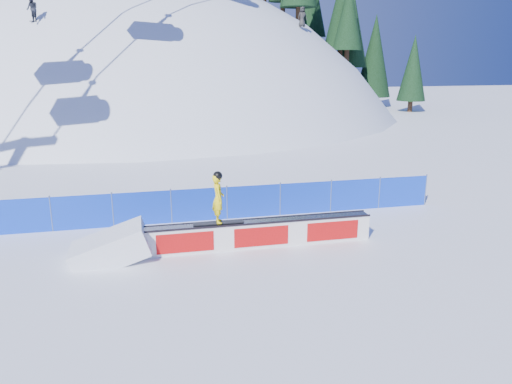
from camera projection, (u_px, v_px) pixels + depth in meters
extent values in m
plane|color=white|center=(146.00, 278.00, 13.34)|extent=(160.00, 160.00, 0.00)
sphere|color=silver|center=(149.00, 270.00, 57.55)|extent=(64.00, 64.00, 64.00)
cylinder|color=#372216|center=(262.00, 3.00, 54.39)|extent=(0.50, 0.50, 1.40)
cylinder|color=#372216|center=(295.00, 13.00, 50.67)|extent=(0.50, 0.50, 1.40)
cylinder|color=#372216|center=(309.00, 26.00, 52.84)|extent=(0.50, 0.50, 1.40)
cylinder|color=#372216|center=(330.00, 39.00, 51.23)|extent=(0.50, 0.50, 1.40)
cone|color=black|center=(331.00, 0.00, 50.27)|extent=(2.71, 2.71, 6.16)
cylinder|color=#372216|center=(325.00, 54.00, 58.41)|extent=(0.50, 0.50, 1.40)
cone|color=black|center=(326.00, 7.00, 57.04)|extent=(4.08, 4.08, 9.27)
cylinder|color=#372216|center=(354.00, 64.00, 52.85)|extent=(0.50, 0.50, 1.40)
cone|color=black|center=(357.00, 11.00, 51.45)|extent=(4.18, 4.18, 9.51)
cylinder|color=#372216|center=(352.00, 86.00, 59.57)|extent=(0.50, 0.50, 1.40)
cone|color=black|center=(354.00, 48.00, 58.42)|extent=(3.35, 3.35, 7.61)
cylinder|color=#372216|center=(380.00, 104.00, 56.55)|extent=(0.50, 0.50, 1.40)
cone|color=black|center=(383.00, 61.00, 55.31)|extent=(3.65, 3.65, 8.30)
cylinder|color=#372216|center=(383.00, 103.00, 57.17)|extent=(0.50, 0.50, 1.40)
cone|color=black|center=(385.00, 68.00, 56.13)|extent=(2.96, 2.96, 6.72)
cylinder|color=#372216|center=(398.00, 104.00, 56.19)|extent=(0.50, 0.50, 1.40)
cone|color=black|center=(401.00, 71.00, 55.25)|extent=(2.64, 2.64, 6.00)
cube|color=#0F38C6|center=(142.00, 209.00, 17.42)|extent=(22.00, 0.03, 1.20)
cylinder|color=#44557B|center=(51.00, 213.00, 16.75)|extent=(0.05, 0.05, 1.30)
cylinder|color=#44557B|center=(113.00, 209.00, 17.19)|extent=(0.05, 0.05, 1.30)
cylinder|color=#44557B|center=(171.00, 205.00, 17.62)|extent=(0.05, 0.05, 1.30)
cylinder|color=#44557B|center=(227.00, 202.00, 18.06)|extent=(0.05, 0.05, 1.30)
cylinder|color=#44557B|center=(280.00, 198.00, 18.49)|extent=(0.05, 0.05, 1.30)
cylinder|color=#44557B|center=(331.00, 195.00, 18.93)|extent=(0.05, 0.05, 1.30)
cylinder|color=#44557B|center=(379.00, 192.00, 19.36)|extent=(0.05, 0.05, 1.30)
cylinder|color=#44557B|center=(426.00, 189.00, 19.80)|extent=(0.05, 0.05, 1.30)
cube|color=white|center=(260.00, 234.00, 15.48)|extent=(7.15, 0.46, 0.80)
cube|color=gray|center=(260.00, 221.00, 15.37)|extent=(7.08, 0.48, 0.04)
cube|color=black|center=(262.00, 223.00, 15.15)|extent=(7.15, 0.04, 0.05)
cube|color=black|center=(258.00, 219.00, 15.59)|extent=(7.15, 0.04, 0.05)
cube|color=red|center=(261.00, 237.00, 15.26)|extent=(6.79, 0.03, 0.60)
cube|color=red|center=(258.00, 232.00, 15.70)|extent=(6.79, 0.03, 0.60)
cube|color=black|center=(219.00, 223.00, 15.08)|extent=(1.54, 0.28, 0.03)
imported|color=yellow|center=(218.00, 199.00, 14.88)|extent=(0.36, 0.55, 1.49)
sphere|color=black|center=(218.00, 176.00, 14.70)|extent=(0.28, 0.28, 0.28)
imported|color=#1D202B|center=(32.00, 9.00, 32.62)|extent=(0.99, 1.02, 1.65)
imported|color=#262626|center=(302.00, 17.00, 42.45)|extent=(0.85, 0.59, 1.65)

